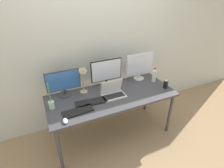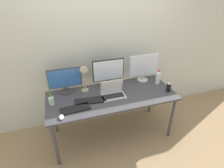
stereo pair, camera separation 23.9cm
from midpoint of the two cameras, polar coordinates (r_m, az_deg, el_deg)
The scene contains 14 objects.
ground_plane at distance 2.95m, azimuth 2.41°, elevation -15.82°, with size 16.00×16.00×0.00m, color #9E7F5B.
wall_back at distance 2.75m, azimuth -1.33°, elevation 12.66°, with size 7.00×0.08×2.60m, color silver.
work_desk at distance 2.51m, azimuth 2.73°, elevation -4.82°, with size 1.81×0.76×0.74m.
monitor_left at distance 2.51m, azimuth -12.47°, elevation 1.26°, with size 0.47×0.19×0.37m.
monitor_center at distance 2.59m, azimuth 1.48°, elevation 3.97°, with size 0.48×0.18×0.43m.
monitor_right at distance 2.83m, azimuth 12.75°, elevation 5.46°, with size 0.49×0.17×0.44m.
laptop_silver at distance 2.44m, azimuth 3.04°, elevation -2.78°, with size 0.33×0.22×0.23m.
keyboard_main at distance 2.23m, azimuth -8.88°, elevation -8.09°, with size 0.37×0.14×0.02m, color black.
keyboard_aux at distance 2.35m, azimuth -4.27°, elevation -5.53°, with size 0.42×0.15×0.02m, color black.
mouse_by_keyboard at distance 2.12m, azimuth -13.12°, elevation -10.63°, with size 0.06×0.10×0.03m, color silver.
water_bottle at distance 2.84m, azimuth 17.17°, elevation 1.96°, with size 0.07×0.07×0.24m.
soda_can_near_keyboard at distance 2.71m, azimuth 20.45°, elevation -1.06°, with size 0.07×0.07×0.13m.
bamboo_vase at distance 2.36m, azimuth -16.54°, elevation -5.11°, with size 0.07×0.07×0.36m.
desk_lamp at distance 2.42m, azimuth -6.35°, elevation 3.34°, with size 0.11×0.18×0.44m.
Camera 2 is at (-0.64, -1.98, 2.10)m, focal length 28.00 mm.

